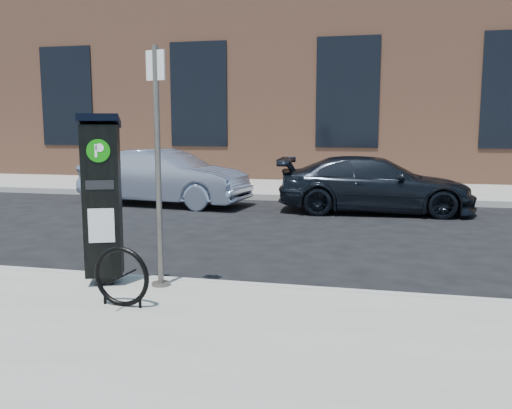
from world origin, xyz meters
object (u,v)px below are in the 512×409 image
(car_dark, at_px, (375,185))
(bike_rack, at_px, (121,277))
(sign_pole, at_px, (158,170))
(car_silver, at_px, (164,177))
(parking_kiosk, at_px, (102,198))

(car_dark, bearing_deg, bike_rack, 159.58)
(sign_pole, xyz_separation_m, car_dark, (2.25, 6.90, -0.83))
(bike_rack, relative_size, car_silver, 0.15)
(parking_kiosk, xyz_separation_m, bike_rack, (0.56, -0.70, -0.68))
(parking_kiosk, height_order, bike_rack, parking_kiosk)
(sign_pole, bearing_deg, parking_kiosk, -162.29)
(bike_rack, height_order, car_silver, car_silver)
(sign_pole, height_order, bike_rack, sign_pole)
(sign_pole, relative_size, bike_rack, 4.30)
(car_silver, bearing_deg, sign_pole, -151.30)
(car_silver, height_order, car_dark, car_silver)
(car_dark, bearing_deg, sign_pole, 158.56)
(parking_kiosk, bearing_deg, bike_rack, -73.28)
(sign_pole, bearing_deg, car_silver, 125.40)
(bike_rack, distance_m, car_silver, 8.12)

